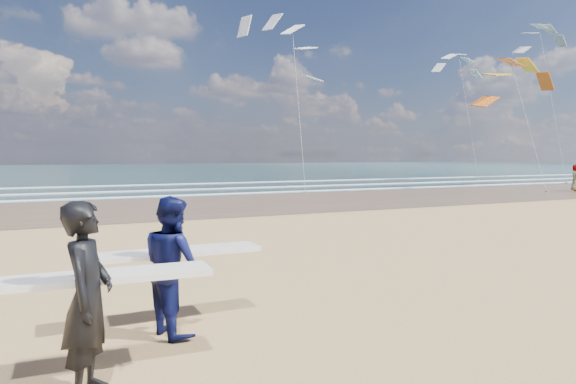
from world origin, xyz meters
TOP-DOWN VIEW (x-y plane):
  - wet_sand_strip at (20.00, 18.00)m, footprint 220.00×12.00m
  - ocean at (20.00, 72.00)m, footprint 220.00×100.00m
  - foam_breakers at (20.00, 28.10)m, footprint 220.00×11.70m
  - surfer_near at (-1.13, -0.87)m, footprint 2.22×1.07m
  - surfer_far at (0.00, 0.52)m, footprint 2.21×1.14m
  - beachgoer_0 at (29.34, 15.85)m, footprint 1.02×0.97m
  - kite_0 at (27.67, 18.89)m, footprint 7.23×4.90m
  - kite_1 at (13.51, 24.53)m, footprint 6.87×4.86m
  - kite_2 at (37.95, 24.82)m, footprint 6.01×4.76m
  - kite_5 at (35.01, 31.51)m, footprint 5.73×4.73m

SIDE VIEW (x-z plane):
  - wet_sand_strip at x=20.00m, z-range 0.00..0.01m
  - ocean at x=20.00m, z-range 0.00..0.02m
  - foam_breakers at x=20.00m, z-range 0.02..0.08m
  - beachgoer_0 at x=29.34m, z-range 0.00..1.76m
  - surfer_far at x=0.00m, z-range 0.01..1.85m
  - surfer_near at x=-1.13m, z-range 0.01..1.95m
  - kite_0 at x=27.67m, z-range 1.05..11.24m
  - kite_1 at x=13.51m, z-range 1.04..13.24m
  - kite_5 at x=35.01m, z-range 0.61..13.96m
  - kite_2 at x=37.95m, z-range 0.76..15.68m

